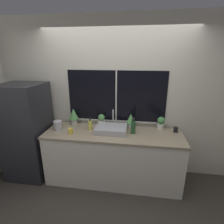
{
  "coord_description": "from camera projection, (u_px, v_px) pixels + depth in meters",
  "views": [
    {
      "loc": [
        0.36,
        -2.21,
        2.07
      ],
      "look_at": [
        -0.02,
        0.33,
        1.23
      ],
      "focal_mm": 28.0,
      "sensor_mm": 36.0,
      "label": 1
    }
  ],
  "objects": [
    {
      "name": "mug_yellow",
      "position": [
        71.0,
        131.0,
        2.77
      ],
      "size": [
        0.07,
        0.07,
        0.08
      ],
      "color": "gold",
      "rests_on": "counter"
    },
    {
      "name": "sink",
      "position": [
        111.0,
        129.0,
        2.84
      ],
      "size": [
        0.5,
        0.42,
        0.31
      ],
      "color": "#ADADB2",
      "rests_on": "counter"
    },
    {
      "name": "wall_back",
      "position": [
        116.0,
        99.0,
        3.04
      ],
      "size": [
        8.0,
        0.09,
        2.7
      ],
      "color": "beige",
      "rests_on": "ground_plane"
    },
    {
      "name": "soap_bottle",
      "position": [
        90.0,
        125.0,
        2.9
      ],
      "size": [
        0.06,
        0.06,
        0.2
      ],
      "color": "#DBD14C",
      "rests_on": "counter"
    },
    {
      "name": "mug_black",
      "position": [
        176.0,
        130.0,
        2.82
      ],
      "size": [
        0.07,
        0.07,
        0.09
      ],
      "color": "black",
      "rests_on": "counter"
    },
    {
      "name": "ground_plane",
      "position": [
        110.0,
        192.0,
        2.77
      ],
      "size": [
        14.0,
        14.0,
        0.0
      ],
      "primitive_type": "plane",
      "color": "#38332D"
    },
    {
      "name": "potted_plant_far_right",
      "position": [
        161.0,
        123.0,
        2.92
      ],
      "size": [
        0.12,
        0.12,
        0.22
      ],
      "color": "silver",
      "rests_on": "counter"
    },
    {
      "name": "bottle_tall",
      "position": [
        133.0,
        127.0,
        2.76
      ],
      "size": [
        0.08,
        0.08,
        0.26
      ],
      "color": "#235128",
      "rests_on": "counter"
    },
    {
      "name": "counter",
      "position": [
        113.0,
        157.0,
        2.95
      ],
      "size": [
        2.21,
        0.69,
        0.88
      ],
      "color": "silver",
      "rests_on": "ground_plane"
    },
    {
      "name": "potted_plant_far_left",
      "position": [
        74.0,
        115.0,
        3.11
      ],
      "size": [
        0.17,
        0.17,
        0.29
      ],
      "color": "silver",
      "rests_on": "counter"
    },
    {
      "name": "refrigerator",
      "position": [
        27.0,
        131.0,
        3.01
      ],
      "size": [
        0.69,
        0.69,
        1.64
      ],
      "color": "#232328",
      "rests_on": "ground_plane"
    },
    {
      "name": "kettle",
      "position": [
        58.0,
        125.0,
        2.9
      ],
      "size": [
        0.14,
        0.14,
        0.17
      ],
      "color": "#B2B2B7",
      "rests_on": "counter"
    },
    {
      "name": "potted_plant_center_left",
      "position": [
        102.0,
        120.0,
        3.06
      ],
      "size": [
        0.13,
        0.13,
        0.21
      ],
      "color": "silver",
      "rests_on": "counter"
    },
    {
      "name": "potted_plant_center_right",
      "position": [
        131.0,
        120.0,
        2.98
      ],
      "size": [
        0.14,
        0.14,
        0.24
      ],
      "color": "silver",
      "rests_on": "counter"
    },
    {
      "name": "wall_left",
      "position": [
        30.0,
        88.0,
        4.06
      ],
      "size": [
        0.06,
        7.0,
        2.7
      ],
      "color": "beige",
      "rests_on": "ground_plane"
    }
  ]
}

